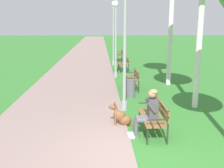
{
  "coord_description": "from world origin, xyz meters",
  "views": [
    {
      "loc": [
        -0.92,
        -5.57,
        2.85
      ],
      "look_at": [
        -0.54,
        3.13,
        0.9
      ],
      "focal_mm": 43.64,
      "sensor_mm": 36.0,
      "label": 1
    }
  ],
  "objects_px": {
    "park_bench_near": "(155,115)",
    "lamp_post_mid": "(116,39)",
    "person_seated_on_near_bench": "(148,111)",
    "park_bench_furthest": "(120,54)",
    "litter_bin": "(131,89)",
    "park_bench_mid": "(132,78)",
    "lamp_post_far": "(113,33)",
    "park_bench_far": "(124,63)",
    "lamp_post_near": "(125,38)",
    "dog_brown": "(122,117)"
  },
  "relations": [
    {
      "from": "person_seated_on_near_bench",
      "to": "park_bench_furthest",
      "type": "bearing_deg",
      "value": 88.75
    },
    {
      "from": "park_bench_near",
      "to": "park_bench_mid",
      "type": "bearing_deg",
      "value": 90.05
    },
    {
      "from": "park_bench_furthest",
      "to": "lamp_post_near",
      "type": "distance_m",
      "value": 12.37
    },
    {
      "from": "park_bench_near",
      "to": "dog_brown",
      "type": "bearing_deg",
      "value": 144.58
    },
    {
      "from": "park_bench_far",
      "to": "dog_brown",
      "type": "height_order",
      "value": "park_bench_far"
    },
    {
      "from": "park_bench_furthest",
      "to": "litter_bin",
      "type": "xyz_separation_m",
      "value": [
        -0.34,
        -10.62,
        -0.16
      ]
    },
    {
      "from": "park_bench_near",
      "to": "litter_bin",
      "type": "relative_size",
      "value": 2.14
    },
    {
      "from": "litter_bin",
      "to": "park_bench_mid",
      "type": "bearing_deg",
      "value": 80.35
    },
    {
      "from": "lamp_post_near",
      "to": "dog_brown",
      "type": "bearing_deg",
      "value": -98.03
    },
    {
      "from": "park_bench_mid",
      "to": "litter_bin",
      "type": "xyz_separation_m",
      "value": [
        -0.23,
        -1.32,
        -0.16
      ]
    },
    {
      "from": "park_bench_near",
      "to": "person_seated_on_near_bench",
      "type": "bearing_deg",
      "value": -137.99
    },
    {
      "from": "dog_brown",
      "to": "lamp_post_far",
      "type": "xyz_separation_m",
      "value": [
        0.32,
        11.36,
        1.95
      ]
    },
    {
      "from": "lamp_post_near",
      "to": "lamp_post_mid",
      "type": "height_order",
      "value": "lamp_post_near"
    },
    {
      "from": "lamp_post_far",
      "to": "park_bench_near",
      "type": "bearing_deg",
      "value": -87.58
    },
    {
      "from": "dog_brown",
      "to": "lamp_post_far",
      "type": "relative_size",
      "value": 0.19
    },
    {
      "from": "park_bench_mid",
      "to": "person_seated_on_near_bench",
      "type": "bearing_deg",
      "value": -92.27
    },
    {
      "from": "park_bench_near",
      "to": "park_bench_mid",
      "type": "xyz_separation_m",
      "value": [
        -0.0,
        4.93,
        0.0
      ]
    },
    {
      "from": "park_bench_mid",
      "to": "lamp_post_near",
      "type": "relative_size",
      "value": 0.32
    },
    {
      "from": "park_bench_mid",
      "to": "lamp_post_far",
      "type": "distance_m",
      "value": 7.23
    },
    {
      "from": "park_bench_mid",
      "to": "litter_bin",
      "type": "height_order",
      "value": "park_bench_mid"
    },
    {
      "from": "park_bench_near",
      "to": "person_seated_on_near_bench",
      "type": "relative_size",
      "value": 1.2
    },
    {
      "from": "person_seated_on_near_bench",
      "to": "lamp_post_near",
      "type": "bearing_deg",
      "value": 100.67
    },
    {
      "from": "park_bench_near",
      "to": "litter_bin",
      "type": "height_order",
      "value": "park_bench_near"
    },
    {
      "from": "park_bench_near",
      "to": "park_bench_far",
      "type": "height_order",
      "value": "same"
    },
    {
      "from": "person_seated_on_near_bench",
      "to": "lamp_post_near",
      "type": "relative_size",
      "value": 0.27
    },
    {
      "from": "park_bench_near",
      "to": "lamp_post_near",
      "type": "height_order",
      "value": "lamp_post_near"
    },
    {
      "from": "park_bench_near",
      "to": "lamp_post_near",
      "type": "distance_m",
      "value": 2.82
    },
    {
      "from": "dog_brown",
      "to": "litter_bin",
      "type": "distance_m",
      "value": 3.08
    },
    {
      "from": "lamp_post_mid",
      "to": "litter_bin",
      "type": "xyz_separation_m",
      "value": [
        0.36,
        -3.99,
        -1.7
      ]
    },
    {
      "from": "lamp_post_near",
      "to": "lamp_post_far",
      "type": "bearing_deg",
      "value": 89.33
    },
    {
      "from": "park_bench_near",
      "to": "park_bench_far",
      "type": "distance_m",
      "value": 9.6
    },
    {
      "from": "park_bench_near",
      "to": "lamp_post_far",
      "type": "bearing_deg",
      "value": 92.42
    },
    {
      "from": "dog_brown",
      "to": "lamp_post_mid",
      "type": "xyz_separation_m",
      "value": [
        0.23,
        7.01,
        1.8
      ]
    },
    {
      "from": "park_bench_near",
      "to": "lamp_post_mid",
      "type": "relative_size",
      "value": 0.38
    },
    {
      "from": "park_bench_near",
      "to": "lamp_post_mid",
      "type": "height_order",
      "value": "lamp_post_mid"
    },
    {
      "from": "lamp_post_near",
      "to": "park_bench_far",
      "type": "bearing_deg",
      "value": 84.91
    },
    {
      "from": "person_seated_on_near_bench",
      "to": "dog_brown",
      "type": "distance_m",
      "value": 1.07
    },
    {
      "from": "litter_bin",
      "to": "park_bench_far",
      "type": "bearing_deg",
      "value": 87.29
    },
    {
      "from": "park_bench_furthest",
      "to": "lamp_post_far",
      "type": "bearing_deg",
      "value": -105.01
    },
    {
      "from": "park_bench_far",
      "to": "lamp_post_near",
      "type": "bearing_deg",
      "value": -95.09
    },
    {
      "from": "park_bench_mid",
      "to": "dog_brown",
      "type": "bearing_deg",
      "value": -100.67
    },
    {
      "from": "lamp_post_far",
      "to": "person_seated_on_near_bench",
      "type": "bearing_deg",
      "value": -88.6
    },
    {
      "from": "litter_bin",
      "to": "park_bench_near",
      "type": "bearing_deg",
      "value": -86.36
    },
    {
      "from": "lamp_post_near",
      "to": "lamp_post_far",
      "type": "height_order",
      "value": "lamp_post_near"
    },
    {
      "from": "park_bench_mid",
      "to": "park_bench_near",
      "type": "bearing_deg",
      "value": -89.95
    },
    {
      "from": "park_bench_furthest",
      "to": "litter_bin",
      "type": "bearing_deg",
      "value": -91.81
    },
    {
      "from": "lamp_post_mid",
      "to": "litter_bin",
      "type": "relative_size",
      "value": 5.67
    },
    {
      "from": "person_seated_on_near_bench",
      "to": "litter_bin",
      "type": "relative_size",
      "value": 1.79
    },
    {
      "from": "lamp_post_near",
      "to": "lamp_post_far",
      "type": "xyz_separation_m",
      "value": [
        0.12,
        9.93,
        -0.18
      ]
    },
    {
      "from": "park_bench_far",
      "to": "lamp_post_near",
      "type": "distance_m",
      "value": 7.85
    }
  ]
}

